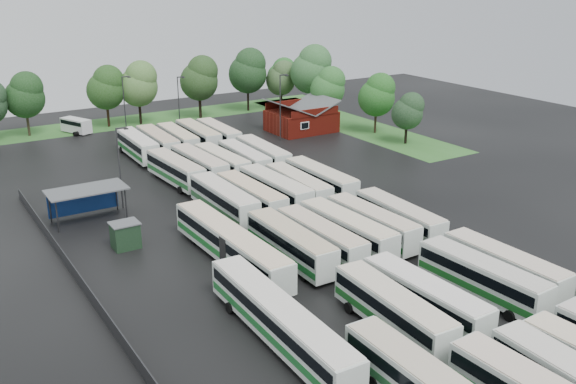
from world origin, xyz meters
TOP-DOWN VIEW (x-y plane):
  - ground at (0.00, 0.00)m, footprint 160.00×160.00m
  - brick_building at (24.00, 42.77)m, footprint 10.07×8.60m
  - wash_shed at (-17.20, 22.02)m, footprint 8.20×4.20m
  - utility_hut at (-16.20, 12.60)m, footprint 2.70×2.20m
  - grass_strip_north at (2.00, 64.80)m, footprint 80.00×10.00m
  - grass_strip_east at (34.00, 42.80)m, footprint 10.00×50.00m
  - west_fence at (-22.20, 8.00)m, footprint 0.10×50.00m
  - bus_r1c0 at (-4.42, -12.74)m, footprint 3.06×11.89m
  - bus_r1c1 at (-1.14, -12.66)m, footprint 2.81×11.84m
  - bus_r1c3 at (5.27, -12.63)m, footprint 3.10×11.94m
  - bus_r1c4 at (8.40, -12.24)m, footprint 2.75×11.74m
  - bus_r2c0 at (-4.38, 1.40)m, footprint 2.67×12.05m
  - bus_r2c1 at (-1.28, 1.09)m, footprint 2.70×11.69m
  - bus_r2c2 at (1.86, 1.12)m, footprint 3.06×12.20m
  - bus_r2c3 at (5.11, 1.37)m, footprint 2.79×11.72m
  - bus_r2c4 at (8.47, 1.13)m, footprint 2.84×11.72m
  - bus_r3c0 at (-4.29, 15.10)m, footprint 2.62×12.13m
  - bus_r3c1 at (-1.23, 14.59)m, footprint 2.76×11.84m
  - bus_r3c2 at (2.18, 15.06)m, footprint 2.86×12.13m
  - bus_r3c3 at (5.17, 14.91)m, footprint 2.81×11.57m
  - bus_r3c4 at (8.55, 15.12)m, footprint 2.57×11.99m
  - bus_r4c0 at (-4.41, 28.24)m, footprint 3.11×12.01m
  - bus_r4c1 at (-1.04, 28.54)m, footprint 2.83×12.07m
  - bus_r4c2 at (1.98, 28.20)m, footprint 2.73×11.55m
  - bus_r4c3 at (5.26, 28.10)m, footprint 2.89×11.55m
  - bus_r4c4 at (8.28, 28.41)m, footprint 3.13×12.02m
  - bus_r5c0 at (-4.49, 41.94)m, footprint 2.85×12.06m
  - bus_r5c1 at (-1.38, 41.96)m, footprint 2.92×12.02m
  - bus_r5c2 at (1.87, 42.33)m, footprint 2.92×11.64m
  - bus_r5c3 at (5.16, 42.33)m, footprint 2.97×12.11m
  - bus_r5c4 at (8.31, 41.88)m, footprint 2.87×11.66m
  - artic_bus_west_b at (-9.19, 4.08)m, footprint 2.88×18.17m
  - artic_bus_west_c at (-12.35, -9.66)m, footprint 2.99×17.83m
  - minibus at (-7.95, 61.40)m, footprint 4.04×5.87m
  - tree_north_1 at (-14.74, 63.62)m, footprint 6.27×6.27m
  - tree_north_2 at (-1.87, 62.98)m, footprint 6.34×6.34m
  - tree_north_3 at (3.41, 61.84)m, footprint 6.62×6.62m
  - tree_north_4 at (14.29, 60.75)m, footprint 6.78×6.78m
  - tree_north_5 at (24.52, 61.54)m, footprint 7.13×7.13m
  - tree_north_6 at (32.41, 62.32)m, footprint 5.67×5.67m
  - tree_east_0 at (33.47, 27.46)m, footprint 4.83×4.82m
  - tree_east_1 at (33.80, 35.25)m, footprint 5.95×5.95m
  - tree_east_2 at (31.37, 45.41)m, footprint 5.96×5.96m
  - tree_east_3 at (33.64, 53.84)m, footprint 7.62×7.62m
  - tree_east_4 at (30.60, 59.61)m, footprint 5.59×5.59m
  - lamp_post_ne at (17.96, 39.37)m, footprint 1.59×0.31m
  - lamp_post_nw at (-12.75, 23.51)m, footprint 1.42×0.28m
  - lamp_post_back_w at (-1.44, 55.30)m, footprint 1.47×0.29m
  - lamp_post_back_e at (7.07, 53.48)m, footprint 1.39×0.27m
  - puddle_2 at (-6.80, 2.57)m, footprint 5.50×5.50m
  - puddle_3 at (2.64, -1.64)m, footprint 3.55×3.55m

SIDE VIEW (x-z plane):
  - ground at x=0.00m, z-range 0.00..0.00m
  - puddle_2 at x=-6.80m, z-range 0.00..0.01m
  - puddle_3 at x=2.64m, z-range 0.00..0.01m
  - grass_strip_north at x=2.00m, z-range 0.00..0.01m
  - grass_strip_east at x=34.00m, z-range 0.00..0.01m
  - west_fence at x=-22.20m, z-range 0.00..1.20m
  - utility_hut at x=-16.20m, z-range 0.01..2.63m
  - minibus at x=-7.95m, z-range 0.13..2.54m
  - bus_r4c3 at x=5.26m, z-range 0.16..3.35m
  - bus_r4c2 at x=1.98m, z-range 0.16..3.36m
  - bus_r3c3 at x=5.17m, z-range 0.16..3.36m
  - bus_r5c2 at x=1.87m, z-range 0.16..3.38m
  - bus_r5c4 at x=8.31m, z-range 0.16..3.39m
  - bus_r2c4 at x=8.47m, z-range 0.16..3.40m
  - bus_r2c1 at x=-1.28m, z-range 0.16..3.40m
  - bus_r2c3 at x=5.11m, z-range 0.16..3.41m
  - bus_r1c4 at x=8.40m, z-range 0.16..3.42m
  - bus_r1c1 at x=-1.14m, z-range 0.16..3.44m
  - bus_r3c1 at x=-1.23m, z-range 0.16..3.44m
  - bus_r1c0 at x=-4.42m, z-range 0.16..3.45m
  - bus_r1c3 at x=5.27m, z-range 0.16..3.46m
  - bus_r4c0 at x=-4.41m, z-range 0.17..3.48m
  - bus_r4c4 at x=8.28m, z-range 0.17..3.48m
  - artic_bus_west_c at x=-12.35m, z-range 0.18..3.48m
  - bus_r5c1 at x=-1.38m, z-range 0.17..3.49m
  - bus_r3c4 at x=8.55m, z-range 0.17..3.50m
  - bus_r5c0 at x=-4.49m, z-range 0.17..3.51m
  - bus_r4c1 at x=-1.04m, z-range 0.17..3.51m
  - bus_r2c0 at x=-4.38m, z-range 0.17..3.51m
  - bus_r5c3 at x=5.16m, z-range 0.17..3.52m
  - bus_r3c2 at x=2.18m, z-range 0.17..3.53m
  - bus_r2c2 at x=1.86m, z-range 0.17..3.54m
  - bus_r3c0 at x=-4.29m, z-range 0.17..3.54m
  - brick_building at x=24.00m, z-range -0.83..4.56m
  - artic_bus_west_b at x=-9.19m, z-range 0.18..3.55m
  - wash_shed at x=-17.20m, z-range 1.20..4.78m
  - tree_east_0 at x=33.47m, z-range 1.14..9.12m
  - lamp_post_back_e at x=7.07m, z-range 0.73..9.76m
  - lamp_post_nw at x=-12.75m, z-range 0.75..10.00m
  - lamp_post_back_w at x=-1.44m, z-range 0.77..10.34m
  - tree_east_4 at x=30.60m, z-range 1.32..10.57m
  - lamp_post_ne at x=17.96m, z-range 0.83..11.17m
  - tree_north_6 at x=32.41m, z-range 1.34..10.73m
  - tree_east_1 at x=33.80m, z-range 1.41..11.28m
  - tree_east_2 at x=31.37m, z-range 1.41..11.29m
  - tree_north_1 at x=-14.74m, z-range 1.49..11.88m
  - tree_north_2 at x=-1.87m, z-range 1.50..12.00m
  - tree_north_3 at x=3.41m, z-range 1.57..12.54m
  - tree_north_4 at x=14.29m, z-range 1.61..12.83m
  - tree_north_5 at x=24.52m, z-range 1.70..13.51m
  - tree_east_3 at x=33.64m, z-range 1.81..14.44m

